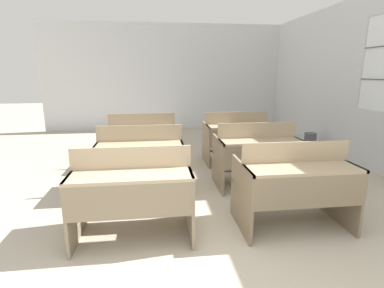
{
  "coord_description": "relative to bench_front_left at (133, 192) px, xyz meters",
  "views": [
    {
      "loc": [
        -0.31,
        -1.42,
        1.57
      ],
      "look_at": [
        0.11,
        1.95,
        0.76
      ],
      "focal_mm": 28.0,
      "sensor_mm": 36.0,
      "label": 1
    }
  ],
  "objects": [
    {
      "name": "bench_third_right",
      "position": [
        1.65,
        2.31,
        0.0
      ],
      "size": [
        1.11,
        0.71,
        0.9
      ],
      "color": "#7E6E57",
      "rests_on": "ground_plane"
    },
    {
      "name": "bench_second_left",
      "position": [
        0.02,
        1.16,
        0.0
      ],
      "size": [
        1.11,
        0.71,
        0.9
      ],
      "color": "#7E6F58",
      "rests_on": "ground_plane"
    },
    {
      "name": "bench_second_right",
      "position": [
        1.62,
        1.17,
        0.0
      ],
      "size": [
        1.11,
        0.71,
        0.9
      ],
      "color": "#7D6E57",
      "rests_on": "ground_plane"
    },
    {
      "name": "bench_front_right",
      "position": [
        1.61,
        0.0,
        0.0
      ],
      "size": [
        1.11,
        0.71,
        0.9
      ],
      "color": "#796A53",
      "rests_on": "ground_plane"
    },
    {
      "name": "wastepaper_bin",
      "position": [
        3.42,
        3.01,
        -0.3
      ],
      "size": [
        0.24,
        0.24,
        0.35
      ],
      "color": "#474C51",
      "rests_on": "ground_plane"
    },
    {
      "name": "wall_right_with_window",
      "position": [
        3.76,
        2.28,
        0.93
      ],
      "size": [
        0.06,
        6.97,
        2.84
      ],
      "color": "silver",
      "rests_on": "ground_plane"
    },
    {
      "name": "wall_back",
      "position": [
        0.54,
        5.73,
        0.95
      ],
      "size": [
        6.51,
        0.06,
        2.84
      ],
      "color": "silver",
      "rests_on": "ground_plane"
    },
    {
      "name": "bench_third_left",
      "position": [
        0.01,
        2.33,
        0.0
      ],
      "size": [
        1.11,
        0.71,
        0.9
      ],
      "color": "#7D6E57",
      "rests_on": "ground_plane"
    },
    {
      "name": "bench_front_left",
      "position": [
        0.0,
        0.0,
        0.0
      ],
      "size": [
        1.11,
        0.71,
        0.9
      ],
      "color": "#81725B",
      "rests_on": "ground_plane"
    }
  ]
}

